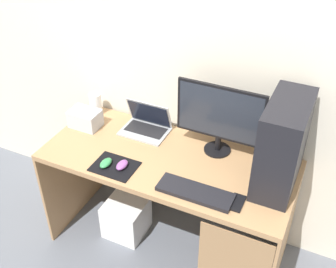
# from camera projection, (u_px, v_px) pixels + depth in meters

# --- Properties ---
(ground_plane) EXTENTS (8.00, 8.00, 0.00)m
(ground_plane) POSITION_uv_depth(u_px,v_px,m) (168.00, 243.00, 2.95)
(ground_plane) COLOR slate
(wall_back) EXTENTS (4.00, 0.05, 2.60)m
(wall_back) POSITION_uv_depth(u_px,v_px,m) (195.00, 53.00, 2.47)
(wall_back) COLOR beige
(wall_back) RESTS_ON ground_plane
(desk) EXTENTS (1.53, 0.66, 0.77)m
(desk) POSITION_uv_depth(u_px,v_px,m) (170.00, 179.00, 2.58)
(desk) COLOR #A37A51
(desk) RESTS_ON ground_plane
(pc_tower) EXTENTS (0.21, 0.44, 0.51)m
(pc_tower) POSITION_uv_depth(u_px,v_px,m) (283.00, 145.00, 2.19)
(pc_tower) COLOR black
(pc_tower) RESTS_ON desk
(monitor) EXTENTS (0.53, 0.16, 0.45)m
(monitor) POSITION_uv_depth(u_px,v_px,m) (220.00, 117.00, 2.41)
(monitor) COLOR black
(monitor) RESTS_ON desk
(laptop) EXTENTS (0.30, 0.21, 0.20)m
(laptop) POSITION_uv_depth(u_px,v_px,m) (146.00, 125.00, 2.72)
(laptop) COLOR #9EA3A8
(laptop) RESTS_ON desk
(speaker) EXTENTS (0.08, 0.08, 0.16)m
(speaker) POSITION_uv_depth(u_px,v_px,m) (96.00, 104.00, 2.86)
(speaker) COLOR white
(speaker) RESTS_ON desk
(projector) EXTENTS (0.20, 0.14, 0.12)m
(projector) POSITION_uv_depth(u_px,v_px,m) (85.00, 119.00, 2.75)
(projector) COLOR #B7BCC6
(projector) RESTS_ON desk
(keyboard) EXTENTS (0.42, 0.14, 0.02)m
(keyboard) POSITION_uv_depth(u_px,v_px,m) (195.00, 192.00, 2.25)
(keyboard) COLOR black
(keyboard) RESTS_ON desk
(mousepad) EXTENTS (0.26, 0.20, 0.00)m
(mousepad) POSITION_uv_depth(u_px,v_px,m) (115.00, 166.00, 2.44)
(mousepad) COLOR black
(mousepad) RESTS_ON desk
(mouse_left) EXTENTS (0.06, 0.10, 0.03)m
(mouse_left) POSITION_uv_depth(u_px,v_px,m) (122.00, 165.00, 2.42)
(mouse_left) COLOR #8C4C99
(mouse_left) RESTS_ON mousepad
(mouse_right) EXTENTS (0.06, 0.10, 0.03)m
(mouse_right) POSITION_uv_depth(u_px,v_px,m) (106.00, 163.00, 2.43)
(mouse_right) COLOR #338C4C
(mouse_right) RESTS_ON mousepad
(cell_phone) EXTENTS (0.07, 0.13, 0.01)m
(cell_phone) POSITION_uv_depth(u_px,v_px,m) (237.00, 203.00, 2.19)
(cell_phone) COLOR black
(cell_phone) RESTS_ON desk
(subwoofer) EXTENTS (0.27, 0.27, 0.27)m
(subwoofer) POSITION_uv_depth(u_px,v_px,m) (126.00, 217.00, 2.96)
(subwoofer) COLOR white
(subwoofer) RESTS_ON ground_plane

